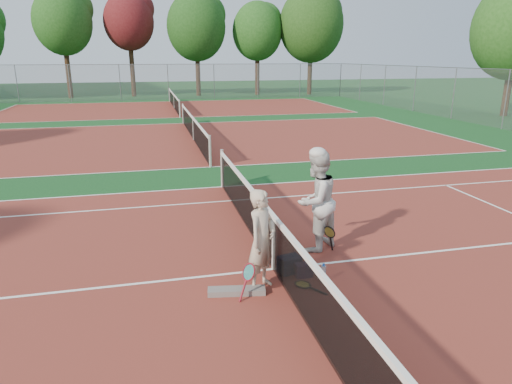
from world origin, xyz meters
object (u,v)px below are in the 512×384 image
player_a (262,240)px  sports_bag_navy (289,264)px  player_b (316,201)px  water_bottle (323,274)px  net_main (274,243)px  racket_red (249,281)px  racket_spare (303,285)px  sports_bag_purple (304,270)px  racket_black_held (329,240)px

player_a → sports_bag_navy: size_ratio=4.44×
player_b → water_bottle: size_ratio=6.52×
net_main → racket_red: bearing=-126.8°
racket_spare → sports_bag_navy: size_ratio=1.61×
player_b → net_main: bearing=1.9°
player_a → racket_spare: player_a is taller
racket_red → sports_bag_purple: (1.07, 0.47, -0.16)m
racket_red → sports_bag_navy: size_ratio=1.48×
racket_black_held → racket_spare: (-0.90, -1.11, -0.26)m
water_bottle → sports_bag_purple: bearing=130.9°
player_a → water_bottle: (1.04, -0.09, -0.68)m
net_main → racket_red: size_ratio=19.83×
racket_red → racket_black_held: size_ratio=0.98×
sports_bag_purple → water_bottle: size_ratio=0.95×
net_main → racket_spare: bearing=-66.5°
player_b → sports_bag_purple: bearing=28.7°
racket_red → sports_bag_purple: 1.18m
water_bottle → racket_spare: bearing=-173.9°
net_main → player_a: (-0.36, -0.58, 0.32)m
net_main → sports_bag_purple: (0.43, -0.38, -0.39)m
net_main → racket_black_held: bearing=18.5°
player_a → net_main: bearing=13.1°
racket_spare → player_b: bearing=-62.0°
sports_bag_navy → water_bottle: size_ratio=1.25×
sports_bag_navy → player_a: bearing=-146.0°
racket_red → player_a: bearing=10.9°
racket_red → sports_bag_navy: 1.12m
racket_black_held → water_bottle: 1.20m
net_main → water_bottle: bearing=-44.4°
player_a → sports_bag_navy: 0.99m
player_b → racket_black_held: bearing=88.9°
net_main → racket_red: net_main is taller
racket_spare → racket_black_held: bearing=-73.9°
racket_black_held → sports_bag_navy: 1.14m
water_bottle → sports_bag_navy: bearing=131.6°
net_main → player_b: size_ratio=5.61×
racket_spare → sports_bag_purple: bearing=-55.8°
racket_black_held → water_bottle: (-0.53, -1.07, -0.13)m
net_main → sports_bag_navy: 0.47m
player_a → racket_red: player_a is taller
sports_bag_navy → sports_bag_purple: size_ratio=1.30×
water_bottle → player_b: bearing=75.5°
sports_bag_navy → water_bottle: bearing=-48.4°
player_a → racket_spare: bearing=-55.8°
sports_bag_navy → water_bottle: 0.66m
net_main → racket_spare: (0.31, -0.70, -0.49)m
player_b → sports_bag_navy: bearing=15.6°
player_b → racket_black_held: player_b is taller
player_b → water_bottle: player_b is taller
racket_red → racket_spare: bearing=-24.8°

